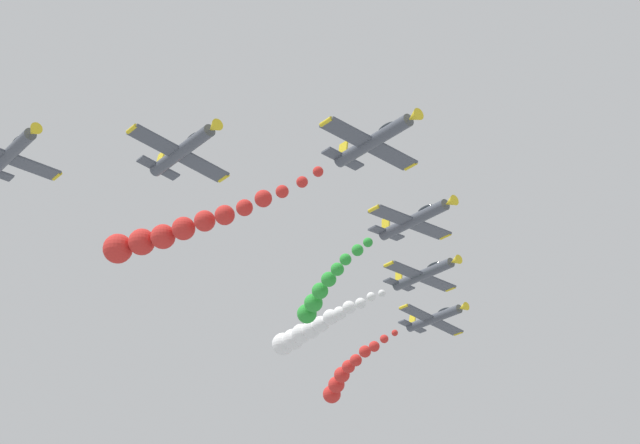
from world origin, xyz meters
name	(u,v)px	position (x,y,z in m)	size (l,w,h in m)	color
airplane_lead	(374,140)	(6.36, 15.78, 120.45)	(9.53, 10.35, 2.65)	#474C56
smoke_trail_lead	(169,233)	(11.23, -9.72, 119.69)	(9.32, 25.64, 3.42)	red
airplane_left_inner	(415,219)	(-6.57, 6.40, 120.18)	(9.57, 10.35, 2.34)	#474C56
smoke_trail_left_inner	(321,293)	(-8.11, -10.46, 118.02)	(3.96, 15.12, 4.95)	green
airplane_right_inner	(183,150)	(18.31, 4.97, 120.27)	(9.45, 10.35, 2.94)	#474C56
airplane_left_outer	(424,274)	(-18.36, -5.12, 120.95)	(9.56, 10.35, 2.45)	#474C56
smoke_trail_left_outer	(306,332)	(-18.57, -27.32, 120.14)	(2.96, 21.89, 3.34)	white
airplane_right_outer	(10,153)	(29.74, -4.17, 120.14)	(9.56, 10.35, 2.41)	#474C56
airplane_trailing	(435,318)	(-29.42, -15.25, 120.92)	(9.48, 10.35, 2.85)	#474C56
smoke_trail_trailing	(344,376)	(-32.26, -36.90, 118.87)	(6.19, 20.73, 5.02)	red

